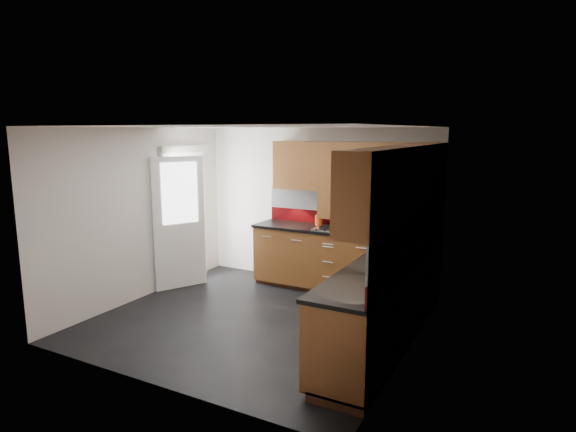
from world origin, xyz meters
The scene contains 14 objects.
room centered at (0.00, 0.00, 1.50)m, with size 4.00×3.80×2.64m.
base_cabinets centered at (1.07, 0.72, 0.44)m, with size 2.70×3.20×0.95m.
countertop centered at (1.05, 0.70, 0.92)m, with size 2.72×3.22×0.04m.
backsplash centered at (1.28, 0.93, 1.21)m, with size 2.70×3.20×0.54m.
upper_cabinets centered at (1.23, 0.78, 1.84)m, with size 2.50×3.20×0.72m.
extractor_hood centered at (0.45, 1.64, 1.28)m, with size 0.60×0.33×0.40m, color #5B3614.
glass_cabinet centered at (1.71, 1.07, 1.87)m, with size 0.32×0.80×0.66m.
back_door centered at (-1.78, 0.75, 1.03)m, with size 0.42×1.19×2.04m.
gas_hob centered at (0.45, 1.47, 0.95)m, with size 0.58×0.51×0.05m.
utensil_pot centered at (0.11, 1.65, 1.04)m, with size 0.12×0.12×0.44m.
toaster centered at (1.49, 1.54, 1.02)m, with size 0.24×0.16×0.17m.
food_processor centered at (1.57, 0.86, 1.07)m, with size 0.18×0.18×0.30m.
paper_towel centered at (1.67, 0.71, 1.06)m, with size 0.11×0.11×0.23m, color white.
orange_cloth centered at (1.63, 1.08, 0.95)m, with size 0.14×0.12×0.01m, color orange.
Camera 1 is at (3.05, -4.90, 2.35)m, focal length 30.00 mm.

